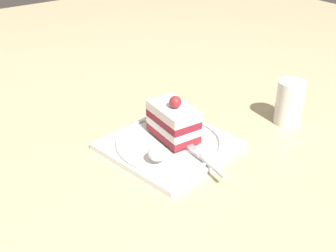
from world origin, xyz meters
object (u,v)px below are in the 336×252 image
(dessert_plate, at_px, (168,144))
(cake_slice, at_px, (173,120))
(fork, at_px, (203,158))
(drink_glass_near, at_px, (289,104))
(whipped_cream_dollop, at_px, (158,153))

(dessert_plate, relative_size, cake_slice, 2.33)
(cake_slice, distance_m, fork, 0.10)
(dessert_plate, bearing_deg, drink_glass_near, -104.15)
(fork, distance_m, drink_glass_near, 0.24)
(cake_slice, distance_m, whipped_cream_dollop, 0.09)
(fork, bearing_deg, cake_slice, -3.67)
(dessert_plate, height_order, cake_slice, cake_slice)
(cake_slice, height_order, fork, cake_slice)
(whipped_cream_dollop, bearing_deg, cake_slice, -54.97)
(cake_slice, relative_size, whipped_cream_dollop, 3.08)
(fork, bearing_deg, drink_glass_near, -85.10)
(whipped_cream_dollop, relative_size, drink_glass_near, 0.37)
(cake_slice, bearing_deg, drink_glass_near, -106.99)
(whipped_cream_dollop, height_order, fork, whipped_cream_dollop)
(fork, bearing_deg, whipped_cream_dollop, 54.29)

